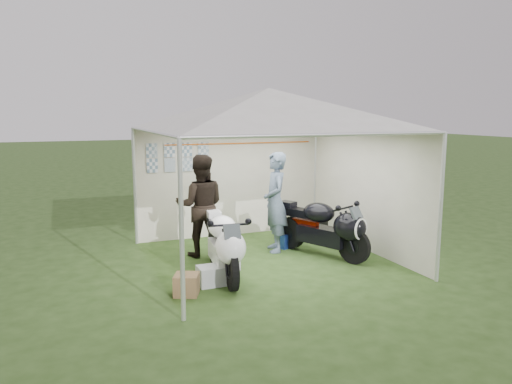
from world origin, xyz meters
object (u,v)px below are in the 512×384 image
equipment_box (314,229)px  person_blue_jacket (275,202)px  paddock_stand (286,240)px  crate_0 (212,275)px  canopy_tent (268,113)px  person_dark_jacket (200,206)px  motorcycle_black (326,227)px  motorcycle_white (224,243)px  crate_1 (187,285)px

equipment_box → person_blue_jacket: bearing=-156.6°
equipment_box → paddock_stand: bearing=-157.4°
person_blue_jacket → crate_0: bearing=-38.6°
canopy_tent → person_dark_jacket: canopy_tent is taller
canopy_tent → person_dark_jacket: (-1.02, 0.69, -1.65)m
crate_0 → motorcycle_black: bearing=16.0°
motorcycle_black → person_dark_jacket: 2.29m
motorcycle_white → person_blue_jacket: size_ratio=1.08×
canopy_tent → crate_0: size_ratio=13.01×
equipment_box → crate_1: (-3.18, -2.10, -0.08)m
paddock_stand → person_dark_jacket: (-1.68, 0.07, 0.79)m
person_dark_jacket → crate_1: (-0.73, -1.85, -0.78)m
equipment_box → crate_0: (-2.72, -1.84, -0.08)m
crate_1 → canopy_tent: bearing=33.8°
canopy_tent → equipment_box: size_ratio=12.47×
person_dark_jacket → equipment_box: 2.57m
motorcycle_white → motorcycle_black: motorcycle_black is taller
person_blue_jacket → crate_0: size_ratio=4.30×
motorcycle_white → crate_0: size_ratio=4.66×
crate_0 → paddock_stand: bearing=37.9°
canopy_tent → motorcycle_white: 2.35m
crate_0 → canopy_tent: bearing=35.0°
person_dark_jacket → motorcycle_white: bearing=106.0°
person_dark_jacket → person_blue_jacket: (1.38, -0.22, 0.01)m
motorcycle_white → equipment_box: motorcycle_white is taller
motorcycle_white → motorcycle_black: bearing=18.4°
crate_0 → crate_1: bearing=-150.0°
equipment_box → crate_0: equipment_box is taller
motorcycle_white → person_blue_jacket: bearing=46.1°
motorcycle_white → canopy_tent: bearing=39.6°
paddock_stand → crate_1: crate_1 is taller
crate_0 → crate_1: (-0.46, -0.27, 0.01)m
canopy_tent → motorcycle_black: (1.05, -0.23, -2.01)m
motorcycle_black → equipment_box: (0.39, 1.17, -0.33)m
motorcycle_black → paddock_stand: 1.02m
equipment_box → crate_1: 3.82m
person_blue_jacket → person_dark_jacket: bearing=-87.3°
equipment_box → crate_1: equipment_box is taller
motorcycle_black → equipment_box: size_ratio=4.20×
crate_1 → person_blue_jacket: bearing=37.9°
person_blue_jacket → equipment_box: bearing=124.9°
canopy_tent → crate_1: (-1.75, -1.17, -2.42)m
motorcycle_white → equipment_box: bearing=39.8°
crate_0 → motorcycle_white: bearing=42.4°
paddock_stand → person_blue_jacket: 0.86m
equipment_box → crate_1: bearing=-146.5°
motorcycle_white → person_blue_jacket: person_blue_jacket is taller
motorcycle_white → person_dark_jacket: bearing=97.3°
canopy_tent → paddock_stand: bearing=42.9°
paddock_stand → crate_0: crate_0 is taller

